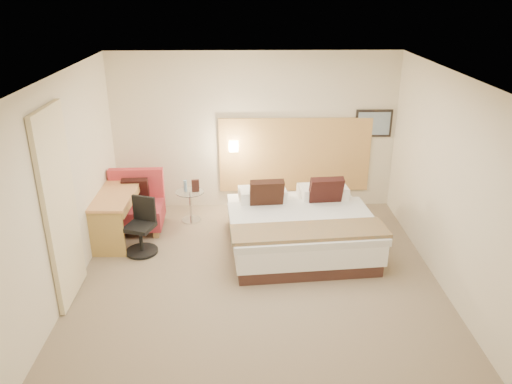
{
  "coord_description": "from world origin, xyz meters",
  "views": [
    {
      "loc": [
        -0.16,
        -5.69,
        3.67
      ],
      "look_at": [
        -0.02,
        0.55,
        1.07
      ],
      "focal_mm": 35.0,
      "sensor_mm": 36.0,
      "label": 1
    }
  ],
  "objects_px": {
    "desk": "(117,204)",
    "desk_chair": "(142,231)",
    "bed": "(299,227)",
    "lounge_chair": "(136,206)",
    "side_table": "(190,204)"
  },
  "relations": [
    {
      "from": "lounge_chair",
      "to": "bed",
      "type": "bearing_deg",
      "value": -15.66
    },
    {
      "from": "side_table",
      "to": "desk",
      "type": "xyz_separation_m",
      "value": [
        -1.04,
        -0.62,
        0.3
      ]
    },
    {
      "from": "lounge_chair",
      "to": "desk",
      "type": "height_order",
      "value": "lounge_chair"
    },
    {
      "from": "bed",
      "to": "desk_chair",
      "type": "relative_size",
      "value": 2.69
    },
    {
      "from": "lounge_chair",
      "to": "side_table",
      "type": "height_order",
      "value": "lounge_chair"
    },
    {
      "from": "bed",
      "to": "lounge_chair",
      "type": "height_order",
      "value": "bed"
    },
    {
      "from": "lounge_chair",
      "to": "side_table",
      "type": "distance_m",
      "value": 0.88
    },
    {
      "from": "desk_chair",
      "to": "side_table",
      "type": "bearing_deg",
      "value": 59.47
    },
    {
      "from": "bed",
      "to": "side_table",
      "type": "distance_m",
      "value": 1.95
    },
    {
      "from": "desk",
      "to": "desk_chair",
      "type": "height_order",
      "value": "desk_chair"
    },
    {
      "from": "side_table",
      "to": "bed",
      "type": "bearing_deg",
      "value": -28.75
    },
    {
      "from": "bed",
      "to": "side_table",
      "type": "xyz_separation_m",
      "value": [
        -1.71,
        0.94,
        -0.04
      ]
    },
    {
      "from": "bed",
      "to": "side_table",
      "type": "relative_size",
      "value": 4.22
    },
    {
      "from": "lounge_chair",
      "to": "desk",
      "type": "xyz_separation_m",
      "value": [
        -0.19,
        -0.4,
        0.22
      ]
    },
    {
      "from": "bed",
      "to": "side_table",
      "type": "bearing_deg",
      "value": 151.25
    }
  ]
}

